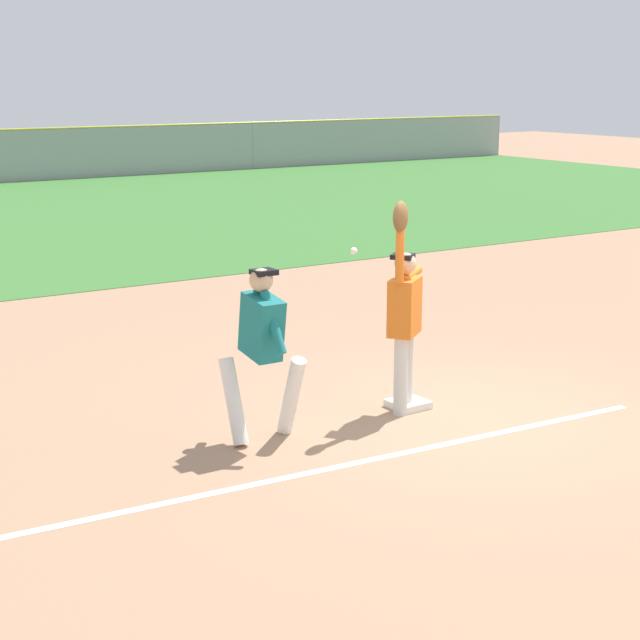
# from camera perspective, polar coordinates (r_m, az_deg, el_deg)

# --- Properties ---
(ground_plane) EXTENTS (79.57, 79.57, 0.00)m
(ground_plane) POSITION_cam_1_polar(r_m,az_deg,el_deg) (10.98, 7.61, -5.38)
(ground_plane) COLOR tan
(chalk_foul_line) EXTENTS (11.99, 0.79, 0.01)m
(chalk_foul_line) POSITION_cam_1_polar(r_m,az_deg,el_deg) (8.71, -13.02, -10.73)
(chalk_foul_line) COLOR white
(chalk_foul_line) RESTS_ON ground_plane
(first_base) EXTENTS (0.39, 0.39, 0.08)m
(first_base) POSITION_cam_1_polar(r_m,az_deg,el_deg) (11.25, 4.87, -4.63)
(first_base) COLOR white
(first_base) RESTS_ON ground_plane
(fielder) EXTENTS (0.78, 0.63, 2.28)m
(fielder) POSITION_cam_1_polar(r_m,az_deg,el_deg) (10.81, 4.65, 0.57)
(fielder) COLOR silver
(fielder) RESTS_ON ground_plane
(runner) EXTENTS (0.71, 0.84, 1.72)m
(runner) POSITION_cam_1_polar(r_m,az_deg,el_deg) (9.99, -3.21, -1.22)
(runner) COLOR white
(runner) RESTS_ON ground_plane
(baseball) EXTENTS (0.07, 0.07, 0.07)m
(baseball) POSITION_cam_1_polar(r_m,az_deg,el_deg) (10.70, 1.87, 3.83)
(baseball) COLOR white
(parked_car_green) EXTENTS (4.45, 2.21, 1.25)m
(parked_car_green) POSITION_cam_1_polar(r_m,az_deg,el_deg) (39.82, -16.41, 8.81)
(parked_car_green) COLOR #1E6B33
(parked_car_green) RESTS_ON ground_plane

